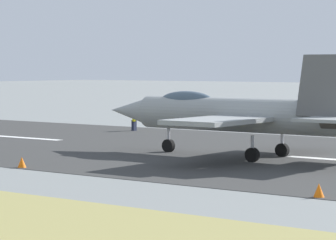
# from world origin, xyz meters

# --- Properties ---
(fighter_jet) EXTENTS (16.90, 13.06, 5.61)m
(fighter_jet) POSITION_xyz_m (5.16, 1.95, 2.42)
(fighter_jet) COLOR gray
(fighter_jet) RESTS_ON ground
(crew_person) EXTENTS (0.50, 0.56, 1.60)m
(crew_person) POSITION_xyz_m (22.10, -9.79, 0.80)
(crew_person) COLOR #1E2338
(crew_person) RESTS_ON ground
(marker_cone_near) EXTENTS (0.44, 0.44, 0.55)m
(marker_cone_near) POSITION_xyz_m (-5.10, 12.59, 0.28)
(marker_cone_near) COLOR orange
(marker_cone_near) RESTS_ON ground
(marker_cone_mid) EXTENTS (0.44, 0.44, 0.55)m
(marker_cone_mid) POSITION_xyz_m (11.11, 12.59, 0.28)
(marker_cone_mid) COLOR orange
(marker_cone_mid) RESTS_ON ground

